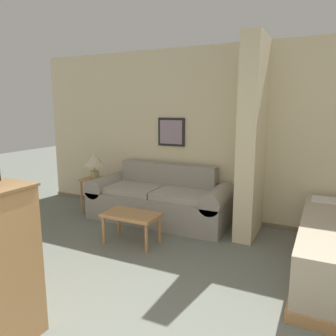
# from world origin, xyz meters

# --- Properties ---
(wall_back) EXTENTS (7.62, 0.16, 2.60)m
(wall_back) POSITION_xyz_m (-0.00, 3.82, 1.29)
(wall_back) COLOR beige
(wall_back) RESTS_ON ground_plane
(wall_partition_pillar) EXTENTS (0.24, 0.78, 2.60)m
(wall_partition_pillar) POSITION_xyz_m (0.03, 3.37, 1.30)
(wall_partition_pillar) COLOR beige
(wall_partition_pillar) RESTS_ON ground_plane
(couch) EXTENTS (2.17, 0.84, 0.84)m
(couch) POSITION_xyz_m (-1.32, 3.34, 0.31)
(couch) COLOR gray
(couch) RESTS_ON ground_plane
(coffee_table) EXTENTS (0.70, 0.42, 0.39)m
(coffee_table) POSITION_xyz_m (-1.24, 2.40, 0.34)
(coffee_table) COLOR #B27F4C
(coffee_table) RESTS_ON ground_plane
(side_table) EXTENTS (0.38, 0.38, 0.56)m
(side_table) POSITION_xyz_m (-2.49, 3.26, 0.45)
(side_table) COLOR #B27F4C
(side_table) RESTS_ON ground_plane
(table_lamp) EXTENTS (0.35, 0.35, 0.42)m
(table_lamp) POSITION_xyz_m (-2.49, 3.26, 0.85)
(table_lamp) COLOR tan
(table_lamp) RESTS_ON side_table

